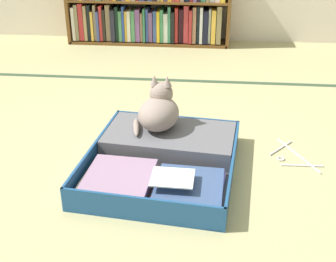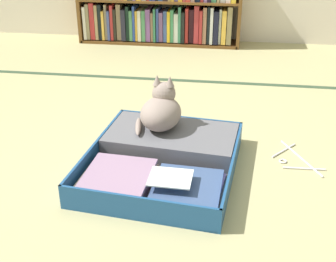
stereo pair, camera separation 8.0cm
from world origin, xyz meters
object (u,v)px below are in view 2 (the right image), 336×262
(open_suitcase, at_px, (164,156))
(clothes_hanger, at_px, (295,159))
(bookshelf, at_px, (158,2))
(black_cat, at_px, (161,110))

(open_suitcase, height_order, clothes_hanger, open_suitcase)
(bookshelf, relative_size, clothes_hanger, 4.31)
(bookshelf, height_order, clothes_hanger, bookshelf)
(black_cat, relative_size, clothes_hanger, 0.84)
(black_cat, height_order, clothes_hanger, black_cat)
(bookshelf, relative_size, open_suitcase, 1.70)
(open_suitcase, bearing_deg, clothes_hanger, 12.27)
(bookshelf, distance_m, open_suitcase, 2.23)
(bookshelf, xyz_separation_m, black_cat, (0.34, -1.98, -0.16))
(open_suitcase, xyz_separation_m, black_cat, (-0.04, 0.19, 0.16))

